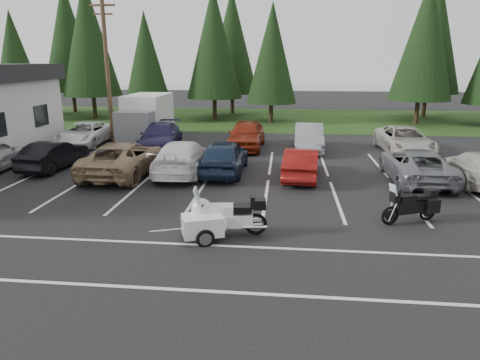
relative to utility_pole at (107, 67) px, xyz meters
name	(u,v)px	position (x,y,z in m)	size (l,w,h in m)	color
ground	(251,206)	(10.00, -12.00, -4.70)	(120.00, 120.00, 0.00)	black
grass_strip	(272,119)	(10.00, 12.00, -4.69)	(80.00, 16.00, 0.01)	#1B3611
lake_water	(303,93)	(14.00, 43.00, -4.70)	(70.00, 50.00, 0.02)	gray
utility_pole	(107,67)	(0.00, 0.00, 0.00)	(1.60, 0.26, 9.00)	#473321
box_truck	(144,118)	(2.00, 0.50, -3.25)	(2.40, 5.60, 2.90)	silver
stall_markings	(255,190)	(10.00, -10.00, -4.69)	(32.00, 16.00, 0.01)	silver
conifer_1	(14,56)	(-12.00, 9.20, 0.69)	(3.96, 3.96, 9.22)	#332316
conifer_2	(88,38)	(-6.00, 10.80, 2.25)	(5.10, 5.10, 11.89)	#332316
conifer_3	(146,58)	(-0.50, 9.40, 0.57)	(3.87, 3.87, 9.02)	#332316
conifer_4	(214,42)	(5.00, 10.90, 1.83)	(4.80, 4.80, 11.17)	#332316
conifer_5	(272,53)	(10.00, 9.60, 0.93)	(4.14, 4.14, 9.63)	#332316
conifer_6	(425,39)	(22.00, 10.10, 2.01)	(4.93, 4.93, 11.48)	#332316
conifer_back_a	(68,37)	(-10.00, 15.00, 2.49)	(5.28, 5.28, 12.30)	#332316
conifer_back_b	(232,42)	(6.00, 15.50, 2.07)	(4.97, 4.97, 11.58)	#332316
conifer_back_c	(433,32)	(24.00, 14.80, 2.80)	(5.50, 5.50, 12.81)	#332316
car_near_1	(53,155)	(0.04, -7.45, -4.01)	(1.45, 4.16, 1.37)	black
car_near_2	(124,158)	(3.85, -8.17, -3.92)	(2.58, 5.60, 1.56)	#907653
car_near_3	(183,157)	(6.48, -7.60, -3.93)	(2.14, 5.27, 1.53)	white
car_near_4	(224,156)	(8.40, -7.39, -3.90)	(1.88, 4.68, 1.60)	#1A2741
car_near_5	(302,163)	(11.95, -7.89, -4.01)	(1.46, 4.18, 1.38)	maroon
car_near_6	(416,165)	(16.89, -7.92, -3.97)	(2.40, 5.21, 1.45)	slate
car_near_7	(479,168)	(19.44, -8.02, -4.00)	(1.95, 4.79, 1.39)	beige
car_far_0	(85,134)	(-1.17, -1.53, -3.99)	(2.34, 5.08, 1.41)	white
car_far_1	(160,137)	(3.85, -2.27, -3.94)	(2.11, 5.19, 1.51)	#201C47
car_far_2	(246,135)	(8.90, -1.52, -3.86)	(1.97, 4.90, 1.67)	maroon
car_far_3	(309,138)	(12.58, -1.73, -3.94)	(1.61, 4.61, 1.52)	gray
car_far_4	(404,140)	(17.94, -1.92, -3.96)	(2.46, 5.33, 1.48)	#BBB4AC
touring_motorcycle	(226,212)	(9.47, -14.70, -3.94)	(2.73, 0.84, 1.51)	silver
cargo_trailer	(203,228)	(8.83, -15.15, -4.31)	(1.69, 0.95, 0.78)	white
adventure_motorcycle	(410,203)	(15.26, -13.06, -4.01)	(2.27, 0.79, 1.38)	black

